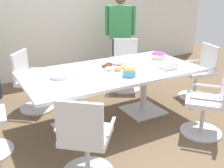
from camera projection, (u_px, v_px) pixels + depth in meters
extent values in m
cube|color=brown|center=(112.00, 120.00, 3.94)|extent=(10.00, 10.00, 0.01)
cube|color=white|center=(53.00, 8.00, 5.41)|extent=(8.00, 0.10, 2.80)
cube|color=silver|center=(112.00, 72.00, 3.69)|extent=(2.40, 1.20, 0.04)
cube|color=silver|center=(77.00, 128.00, 3.68)|extent=(0.56, 0.56, 0.02)
cylinder|color=silver|center=(76.00, 104.00, 3.56)|extent=(0.09, 0.09, 0.69)
cube|color=silver|center=(143.00, 110.00, 4.19)|extent=(0.56, 0.56, 0.02)
cylinder|color=silver|center=(144.00, 89.00, 4.07)|extent=(0.09, 0.09, 0.69)
cylinder|color=silver|center=(87.00, 155.00, 2.74)|extent=(0.05, 0.05, 0.41)
cube|color=white|center=(87.00, 135.00, 2.66)|extent=(0.65, 0.65, 0.06)
cube|color=white|center=(79.00, 124.00, 2.38)|extent=(0.36, 0.31, 0.42)
cube|color=silver|center=(62.00, 122.00, 2.66)|extent=(0.26, 0.30, 0.02)
cube|color=silver|center=(111.00, 127.00, 2.58)|extent=(0.26, 0.30, 0.02)
cylinder|color=silver|center=(201.00, 132.00, 3.59)|extent=(0.76, 0.76, 0.02)
cylinder|color=silver|center=(202.00, 117.00, 3.52)|extent=(0.05, 0.05, 0.41)
cube|color=white|center=(205.00, 101.00, 3.44)|extent=(0.65, 0.65, 0.06)
cube|color=silver|center=(206.00, 100.00, 3.18)|extent=(0.27, 0.29, 0.02)
cube|color=silver|center=(206.00, 85.00, 3.61)|extent=(0.27, 0.29, 0.02)
cylinder|color=silver|center=(194.00, 96.00, 4.71)|extent=(0.65, 0.65, 0.02)
cylinder|color=silver|center=(195.00, 85.00, 4.64)|extent=(0.05, 0.05, 0.41)
cube|color=white|center=(197.00, 72.00, 4.55)|extent=(0.55, 0.55, 0.06)
cube|color=white|center=(209.00, 57.00, 4.52)|extent=(0.14, 0.43, 0.42)
cube|color=silver|center=(206.00, 69.00, 4.29)|extent=(0.36, 0.12, 0.02)
cube|color=silver|center=(190.00, 61.00, 4.73)|extent=(0.36, 0.12, 0.02)
cylinder|color=silver|center=(125.00, 89.00, 5.06)|extent=(0.74, 0.74, 0.02)
cylinder|color=silver|center=(126.00, 78.00, 4.98)|extent=(0.05, 0.05, 0.41)
cube|color=white|center=(126.00, 66.00, 4.90)|extent=(0.63, 0.63, 0.06)
cube|color=white|center=(126.00, 50.00, 5.01)|extent=(0.40, 0.25, 0.42)
cube|color=silver|center=(140.00, 59.00, 4.86)|extent=(0.21, 0.33, 0.02)
cube|color=silver|center=(112.00, 59.00, 4.86)|extent=(0.21, 0.33, 0.02)
cylinder|color=silver|center=(38.00, 108.00, 4.28)|extent=(0.76, 0.76, 0.02)
cylinder|color=silver|center=(36.00, 95.00, 4.21)|extent=(0.05, 0.05, 0.41)
cube|color=white|center=(35.00, 81.00, 4.13)|extent=(0.65, 0.65, 0.06)
cube|color=white|center=(20.00, 65.00, 4.08)|extent=(0.31, 0.36, 0.42)
cube|color=silver|center=(41.00, 69.00, 4.31)|extent=(0.30, 0.26, 0.02)
cube|color=silver|center=(27.00, 79.00, 3.86)|extent=(0.30, 0.26, 0.02)
cube|color=#232842|center=(120.00, 58.00, 5.64)|extent=(0.38, 0.33, 0.81)
cube|color=#388C4C|center=(120.00, 22.00, 5.39)|extent=(0.49, 0.41, 0.64)
cylinder|color=#388C4C|center=(134.00, 21.00, 5.38)|extent=(0.11, 0.11, 0.58)
cylinder|color=#388C4C|center=(107.00, 21.00, 5.37)|extent=(0.11, 0.11, 0.58)
cylinder|color=#4C9EC6|center=(129.00, 73.00, 3.43)|extent=(0.17, 0.17, 0.08)
ellipsoid|color=orange|center=(129.00, 70.00, 3.41)|extent=(0.15, 0.15, 0.07)
cylinder|color=beige|center=(158.00, 56.00, 4.24)|extent=(0.24, 0.24, 0.08)
ellipsoid|color=#9E3D8E|center=(158.00, 54.00, 4.22)|extent=(0.21, 0.21, 0.07)
cylinder|color=white|center=(115.00, 68.00, 3.76)|extent=(0.36, 0.36, 0.01)
torus|color=tan|center=(122.00, 65.00, 3.83)|extent=(0.11, 0.11, 0.03)
torus|color=pink|center=(117.00, 64.00, 3.88)|extent=(0.11, 0.11, 0.03)
torus|color=brown|center=(109.00, 64.00, 3.85)|extent=(0.11, 0.11, 0.03)
torus|color=brown|center=(105.00, 66.00, 3.77)|extent=(0.11, 0.11, 0.03)
torus|color=white|center=(109.00, 69.00, 3.66)|extent=(0.11, 0.11, 0.03)
torus|color=tan|center=(117.00, 69.00, 3.63)|extent=(0.11, 0.11, 0.03)
torus|color=pink|center=(124.00, 67.00, 3.73)|extent=(0.11, 0.11, 0.03)
cylinder|color=white|center=(60.00, 78.00, 3.38)|extent=(0.24, 0.24, 0.01)
cylinder|color=silver|center=(60.00, 77.00, 3.38)|extent=(0.24, 0.24, 0.01)
cylinder|color=white|center=(60.00, 77.00, 3.38)|extent=(0.24, 0.24, 0.01)
cylinder|color=silver|center=(60.00, 76.00, 3.38)|extent=(0.24, 0.24, 0.01)
cylinder|color=white|center=(60.00, 76.00, 3.38)|extent=(0.24, 0.24, 0.01)
cylinder|color=silver|center=(60.00, 75.00, 3.37)|extent=(0.24, 0.24, 0.01)
cylinder|color=white|center=(60.00, 75.00, 3.37)|extent=(0.24, 0.24, 0.01)
cube|color=white|center=(168.00, 65.00, 3.74)|extent=(0.19, 0.19, 0.09)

